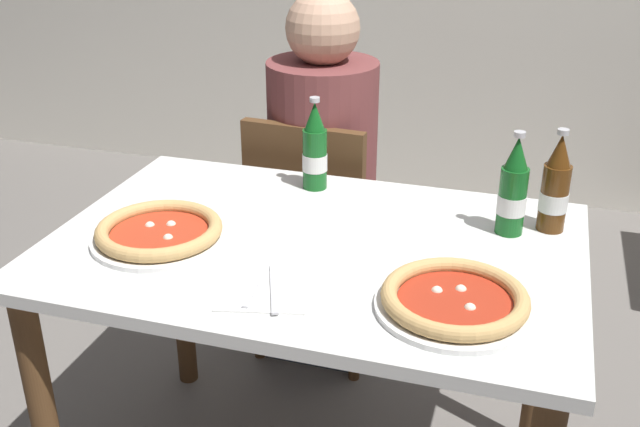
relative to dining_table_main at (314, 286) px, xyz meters
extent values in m
cube|color=silver|center=(0.00, 0.00, 0.10)|extent=(1.20, 0.80, 0.03)
cylinder|color=brown|center=(-0.54, -0.34, -0.28)|extent=(0.06, 0.06, 0.72)
cylinder|color=brown|center=(-0.54, 0.34, -0.28)|extent=(0.06, 0.06, 0.72)
cylinder|color=brown|center=(0.54, 0.34, -0.28)|extent=(0.06, 0.06, 0.72)
cube|color=brown|center=(-0.18, 0.68, -0.21)|extent=(0.43, 0.43, 0.04)
cube|color=brown|center=(-0.19, 0.50, 0.01)|extent=(0.38, 0.06, 0.40)
cylinder|color=brown|center=(0.00, 0.84, -0.43)|extent=(0.04, 0.04, 0.41)
cylinder|color=brown|center=(-0.34, 0.86, -0.43)|extent=(0.04, 0.04, 0.41)
cylinder|color=brown|center=(-0.02, 0.50, -0.43)|extent=(0.04, 0.04, 0.41)
cylinder|color=brown|center=(-0.36, 0.52, -0.43)|extent=(0.04, 0.04, 0.41)
cube|color=#2D3342|center=(-0.18, 0.66, -0.41)|extent=(0.32, 0.28, 0.45)
cylinder|color=brown|center=(-0.18, 0.66, 0.09)|extent=(0.34, 0.34, 0.55)
sphere|color=tan|center=(-0.18, 0.66, 0.46)|extent=(0.22, 0.22, 0.22)
cylinder|color=white|center=(0.34, -0.19, 0.12)|extent=(0.31, 0.31, 0.01)
cylinder|color=#AD2D19|center=(0.34, -0.19, 0.13)|extent=(0.22, 0.22, 0.01)
torus|color=tan|center=(0.34, -0.19, 0.14)|extent=(0.29, 0.29, 0.03)
sphere|color=silver|center=(0.31, -0.17, 0.13)|extent=(0.02, 0.02, 0.02)
sphere|color=silver|center=(0.38, -0.21, 0.13)|extent=(0.02, 0.02, 0.02)
sphere|color=silver|center=(0.35, -0.15, 0.13)|extent=(0.02, 0.02, 0.02)
cylinder|color=white|center=(-0.34, -0.09, 0.12)|extent=(0.31, 0.31, 0.01)
cylinder|color=#BC381E|center=(-0.34, -0.09, 0.13)|extent=(0.22, 0.22, 0.01)
torus|color=tan|center=(-0.34, -0.09, 0.14)|extent=(0.29, 0.29, 0.03)
sphere|color=silver|center=(-0.38, -0.07, 0.13)|extent=(0.02, 0.02, 0.02)
sphere|color=silver|center=(-0.31, -0.11, 0.13)|extent=(0.02, 0.02, 0.02)
sphere|color=silver|center=(-0.33, -0.05, 0.13)|extent=(0.02, 0.02, 0.02)
cylinder|color=#512D0F|center=(0.51, 0.23, 0.19)|extent=(0.06, 0.06, 0.16)
cone|color=#512D0F|center=(0.51, 0.23, 0.31)|extent=(0.05, 0.05, 0.07)
cylinder|color=#B7B7BC|center=(0.51, 0.23, 0.36)|extent=(0.03, 0.03, 0.01)
cylinder|color=white|center=(0.51, 0.23, 0.19)|extent=(0.07, 0.07, 0.04)
cylinder|color=#14591E|center=(-0.09, 0.31, 0.19)|extent=(0.06, 0.06, 0.16)
cone|color=#14591E|center=(-0.09, 0.31, 0.31)|extent=(0.05, 0.05, 0.07)
cylinder|color=#B7B7BC|center=(-0.09, 0.31, 0.36)|extent=(0.03, 0.03, 0.01)
cylinder|color=white|center=(-0.09, 0.31, 0.19)|extent=(0.07, 0.07, 0.04)
cylinder|color=#14591E|center=(0.42, 0.18, 0.19)|extent=(0.06, 0.06, 0.16)
cone|color=#14591E|center=(0.42, 0.18, 0.31)|extent=(0.05, 0.05, 0.07)
cylinder|color=#B7B7BC|center=(0.42, 0.18, 0.36)|extent=(0.03, 0.03, 0.01)
cylinder|color=white|center=(0.42, 0.18, 0.19)|extent=(0.07, 0.07, 0.04)
cube|color=white|center=(-0.03, -0.23, 0.12)|extent=(0.22, 0.22, 0.00)
cube|color=silver|center=(-0.01, -0.23, 0.12)|extent=(0.08, 0.18, 0.00)
cube|color=silver|center=(-0.05, -0.23, 0.12)|extent=(0.03, 0.17, 0.00)
camera|label=1|loc=(0.46, -1.44, 0.89)|focal=41.91mm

